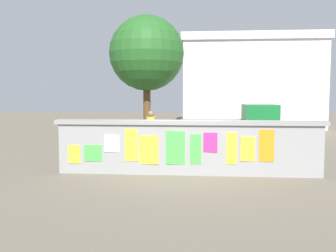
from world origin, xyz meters
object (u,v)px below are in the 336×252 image
Objects in this scene: auto_rickshaw_truck at (233,130)px; motorcycle at (119,148)px; bicycle_near at (119,139)px; person_walking at (151,128)px; tree_roadside at (147,54)px.

motorcycle is (-3.90, -2.09, -0.44)m from auto_rickshaw_truck.
bicycle_near is 2.38m from person_walking.
auto_rickshaw_truck is 2.23× the size of person_walking.
auto_rickshaw_truck is 7.54m from tree_roadside.
bicycle_near is (-0.75, 3.29, -0.10)m from motorcycle.
tree_roadside is at bearing 99.58° from person_walking.
tree_roadside is (-4.04, 5.34, 3.47)m from auto_rickshaw_truck.
tree_roadside is at bearing 91.06° from motorcycle.
auto_rickshaw_truck is 1.89× the size of motorcycle.
person_walking is (0.84, 1.64, 0.52)m from motorcycle.
person_walking reaches higher than motorcycle.
tree_roadside reaches higher than person_walking.
auto_rickshaw_truck is at bearing 28.16° from motorcycle.
bicycle_near is 0.27× the size of tree_roadside.
motorcycle is at bearing -151.84° from auto_rickshaw_truck.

